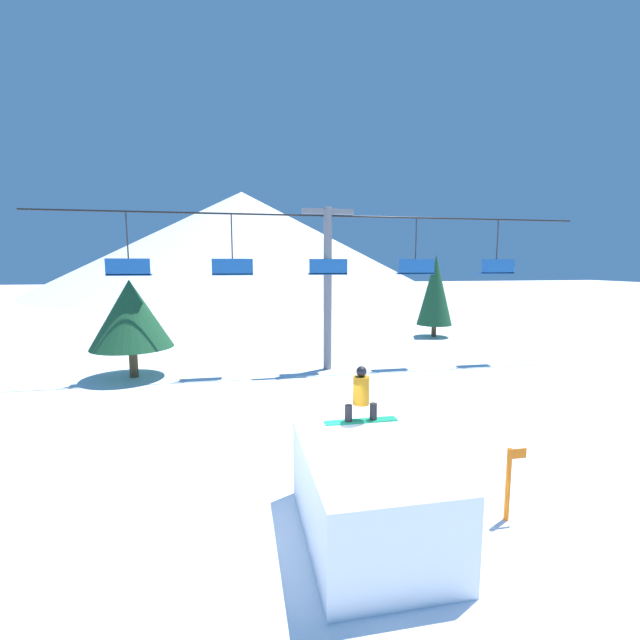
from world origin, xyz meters
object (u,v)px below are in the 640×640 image
Objects in this scene: snowboarder at (361,395)px; trail_marker at (509,482)px; pine_tree_near at (131,314)px; snow_ramp at (370,494)px.

snowboarder reaches higher than trail_marker.
trail_marker is at bearing -52.89° from pine_tree_near.
snow_ramp reaches higher than trail_marker.
pine_tree_near is 2.95× the size of trail_marker.
trail_marker is (2.59, -1.49, -1.45)m from snowboarder.
snow_ramp is 0.81× the size of pine_tree_near.
trail_marker is at bearing -29.96° from snowboarder.
snowboarder reaches higher than snow_ramp.
snowboarder is 3.32m from trail_marker.
trail_marker is (2.85, -0.02, -0.03)m from snow_ramp.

